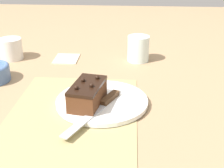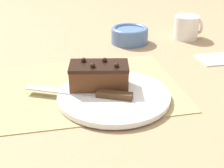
{
  "view_description": "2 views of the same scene",
  "coord_description": "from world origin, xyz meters",
  "views": [
    {
      "loc": [
        -0.71,
        -0.15,
        0.42
      ],
      "look_at": [
        0.1,
        -0.1,
        0.05
      ],
      "focal_mm": 50.0,
      "sensor_mm": 36.0,
      "label": 1
    },
    {
      "loc": [
        -0.07,
        -0.69,
        0.35
      ],
      "look_at": [
        0.06,
        -0.07,
        0.04
      ],
      "focal_mm": 50.0,
      "sensor_mm": 36.0,
      "label": 2
    }
  ],
  "objects": [
    {
      "name": "serving_knife",
      "position": [
        0.02,
        -0.08,
        0.02
      ],
      "size": [
        0.24,
        0.13,
        0.01
      ],
      "rotation": [
        0.0,
        0.0,
        1.13
      ],
      "color": "#472D19",
      "rests_on": "cake_plate"
    },
    {
      "name": "ground_plane",
      "position": [
        0.0,
        0.0,
        0.0
      ],
      "size": [
        3.0,
        3.0,
        0.0
      ],
      "primitive_type": "plane",
      "color": "#9E7F5B"
    },
    {
      "name": "chocolate_cake",
      "position": [
        0.03,
        -0.04,
        0.05
      ],
      "size": [
        0.15,
        0.1,
        0.07
      ],
      "rotation": [
        0.0,
        0.0,
        -0.18
      ],
      "color": "#512D19",
      "rests_on": "cake_plate"
    },
    {
      "name": "small_bowl",
      "position": [
        0.2,
        0.31,
        0.03
      ],
      "size": [
        0.13,
        0.13,
        0.05
      ],
      "color": "#4C6B9E",
      "rests_on": "ground_plane"
    },
    {
      "name": "coffee_mug",
      "position": [
        0.41,
        0.31,
        0.04
      ],
      "size": [
        0.1,
        0.09,
        0.08
      ],
      "color": "silver",
      "rests_on": "ground_plane"
    },
    {
      "name": "cake_plate",
      "position": [
        0.06,
        -0.07,
        0.01
      ],
      "size": [
        0.26,
        0.26,
        0.01
      ],
      "color": "white",
      "rests_on": "placemat_woven"
    },
    {
      "name": "placemat_woven",
      "position": [
        0.0,
        0.0,
        0.0
      ],
      "size": [
        0.46,
        0.34,
        0.0
      ],
      "primitive_type": "cube",
      "color": "tan",
      "rests_on": "ground_plane"
    },
    {
      "name": "folded_napkin",
      "position": [
        0.41,
        0.1,
        0.0
      ],
      "size": [
        0.11,
        0.09,
        0.01
      ],
      "primitive_type": "cube",
      "color": "beige",
      "rests_on": "ground_plane"
    }
  ]
}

